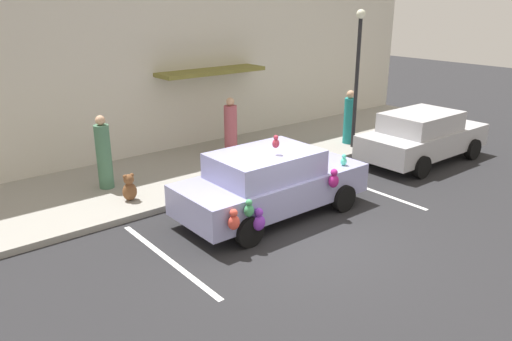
% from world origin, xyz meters
% --- Properties ---
extents(ground_plane, '(60.00, 60.00, 0.00)m').
position_xyz_m(ground_plane, '(0.00, 0.00, 0.00)').
color(ground_plane, '#262628').
extents(sidewalk, '(24.00, 4.00, 0.15)m').
position_xyz_m(sidewalk, '(0.00, 5.00, 0.07)').
color(sidewalk, gray).
rests_on(sidewalk, ground).
extents(storefront_building, '(24.00, 1.25, 6.40)m').
position_xyz_m(storefront_building, '(0.02, 7.14, 3.19)').
color(storefront_building, beige).
rests_on(storefront_building, ground).
extents(parking_stripe_front, '(0.12, 3.60, 0.01)m').
position_xyz_m(parking_stripe_front, '(3.33, 1.00, 0.00)').
color(parking_stripe_front, silver).
rests_on(parking_stripe_front, ground).
extents(parking_stripe_rear, '(0.12, 3.60, 0.01)m').
position_xyz_m(parking_stripe_rear, '(-2.61, 1.00, 0.00)').
color(parking_stripe_rear, silver).
rests_on(parking_stripe_rear, ground).
extents(plush_covered_car, '(4.53, 2.15, 1.98)m').
position_xyz_m(plush_covered_car, '(0.28, 1.34, 0.79)').
color(plush_covered_car, '#9899CB').
rests_on(plush_covered_car, ground).
extents(parked_sedan_behind, '(4.40, 2.00, 1.54)m').
position_xyz_m(parked_sedan_behind, '(6.45, 1.49, 0.79)').
color(parked_sedan_behind, '#B7B7BC').
rests_on(parked_sedan_behind, ground).
extents(teddy_bear_on_sidewalk, '(0.35, 0.29, 0.67)m').
position_xyz_m(teddy_bear_on_sidewalk, '(-2.01, 3.83, 0.46)').
color(teddy_bear_on_sidewalk, brown).
rests_on(teddy_bear_on_sidewalk, sidewalk).
extents(street_lamp_post, '(0.28, 0.28, 4.27)m').
position_xyz_m(street_lamp_post, '(5.63, 3.50, 2.74)').
color(street_lamp_post, black).
rests_on(street_lamp_post, sidewalk).
extents(pedestrian_near_shopfront, '(0.40, 0.40, 1.77)m').
position_xyz_m(pedestrian_near_shopfront, '(2.07, 5.32, 0.96)').
color(pedestrian_near_shopfront, '#A74F59').
rests_on(pedestrian_near_shopfront, sidewalk).
extents(pedestrian_walking_past, '(0.37, 0.37, 1.88)m').
position_xyz_m(pedestrian_walking_past, '(-2.10, 5.01, 1.03)').
color(pedestrian_walking_past, '#457255').
rests_on(pedestrian_walking_past, sidewalk).
extents(pedestrian_by_lamp, '(0.36, 0.36, 1.76)m').
position_xyz_m(pedestrian_by_lamp, '(5.86, 3.90, 0.98)').
color(pedestrian_by_lamp, teal).
rests_on(pedestrian_by_lamp, sidewalk).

